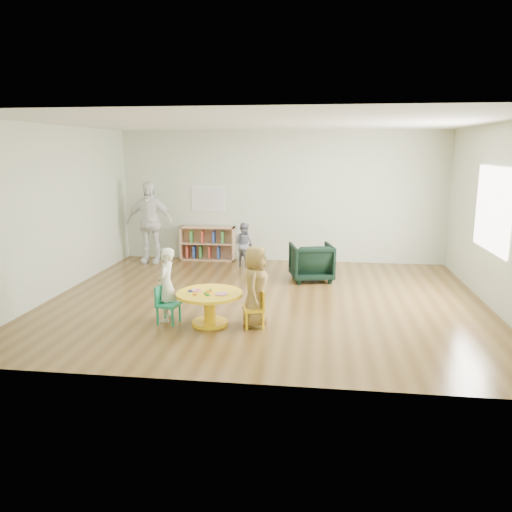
# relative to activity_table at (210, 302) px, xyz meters

# --- Properties ---
(room) EXTENTS (7.10, 7.00, 2.80)m
(room) POSITION_rel_activity_table_xyz_m (0.66, 1.26, 1.57)
(room) COLOR brown
(room) RESTS_ON ground
(activity_table) EXTENTS (0.92, 0.92, 0.51)m
(activity_table) POSITION_rel_activity_table_xyz_m (0.00, 0.00, 0.00)
(activity_table) COLOR yellow
(activity_table) RESTS_ON ground
(kid_chair_left) EXTENTS (0.33, 0.33, 0.54)m
(kid_chair_left) POSITION_rel_activity_table_xyz_m (-0.62, -0.02, -0.03)
(kid_chair_left) COLOR #198D62
(kid_chair_left) RESTS_ON ground
(kid_chair_right) EXTENTS (0.35, 0.35, 0.52)m
(kid_chair_right) POSITION_rel_activity_table_xyz_m (0.66, -0.03, -0.04)
(kid_chair_right) COLOR yellow
(kid_chair_right) RESTS_ON ground
(bookshelf) EXTENTS (1.20, 0.30, 0.75)m
(bookshelf) POSITION_rel_activity_table_xyz_m (-0.97, 4.11, 0.05)
(bookshelf) COLOR tan
(bookshelf) RESTS_ON ground
(alphabet_poster) EXTENTS (0.74, 0.01, 0.54)m
(alphabet_poster) POSITION_rel_activity_table_xyz_m (-0.95, 4.24, 1.03)
(alphabet_poster) COLOR white
(alphabet_poster) RESTS_ON ground
(armchair) EXTENTS (0.89, 0.91, 0.70)m
(armchair) POSITION_rel_activity_table_xyz_m (1.36, 2.62, 0.03)
(armchair) COLOR black
(armchair) RESTS_ON ground
(child_left) EXTENTS (0.26, 0.39, 1.05)m
(child_left) POSITION_rel_activity_table_xyz_m (-0.64, 0.09, 0.21)
(child_left) COLOR white
(child_left) RESTS_ON ground
(child_right) EXTENTS (0.39, 0.57, 1.12)m
(child_right) POSITION_rel_activity_table_xyz_m (0.64, 0.02, 0.24)
(child_right) COLOR gold
(child_right) RESTS_ON ground
(toddler) EXTENTS (0.56, 0.52, 0.92)m
(toddler) POSITION_rel_activity_table_xyz_m (-0.07, 3.61, 0.14)
(toddler) COLOR #19203F
(toddler) RESTS_ON ground
(adult_caretaker) EXTENTS (1.03, 0.43, 1.75)m
(adult_caretaker) POSITION_rel_activity_table_xyz_m (-2.13, 3.69, 0.56)
(adult_caretaker) COLOR white
(adult_caretaker) RESTS_ON ground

